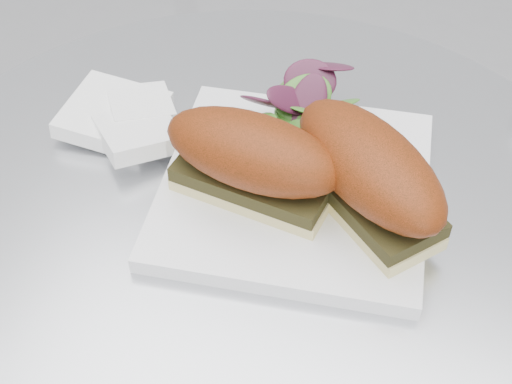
% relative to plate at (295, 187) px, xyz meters
% --- Properties ---
extents(table, '(0.70, 0.70, 0.73)m').
position_rel_plate_xyz_m(table, '(-0.03, -0.05, -0.25)').
color(table, silver).
rests_on(table, ground).
extents(plate, '(0.28, 0.28, 0.02)m').
position_rel_plate_xyz_m(plate, '(0.00, 0.00, 0.00)').
color(plate, white).
rests_on(plate, table).
extents(sandwich_left, '(0.16, 0.08, 0.08)m').
position_rel_plate_xyz_m(sandwich_left, '(-0.03, -0.03, 0.05)').
color(sandwich_left, '#D2C283').
rests_on(sandwich_left, plate).
extents(sandwich_right, '(0.19, 0.17, 0.08)m').
position_rel_plate_xyz_m(sandwich_right, '(0.07, -0.01, 0.05)').
color(sandwich_right, '#D2C283').
rests_on(sandwich_right, plate).
extents(salad, '(0.12, 0.12, 0.05)m').
position_rel_plate_xyz_m(salad, '(-0.03, 0.07, 0.03)').
color(salad, '#487F29').
rests_on(salad, plate).
extents(napkin, '(0.15, 0.15, 0.02)m').
position_rel_plate_xyz_m(napkin, '(-0.18, 0.01, 0.00)').
color(napkin, white).
rests_on(napkin, table).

